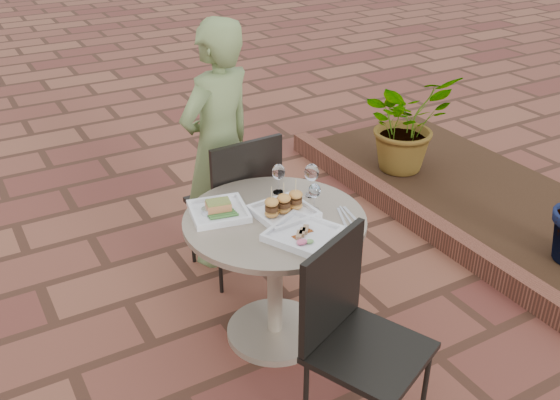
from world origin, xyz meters
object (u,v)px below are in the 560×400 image
plate_salmon (219,210)px  plate_tuna (303,233)px  chair_far (239,196)px  diner (219,147)px  cafe_table (275,260)px  plate_sliders (284,208)px  chair_near (352,325)px

plate_salmon → plate_tuna: 0.46m
chair_far → diner: diner is taller
cafe_table → diner: size_ratio=0.59×
chair_far → plate_salmon: 0.56m
cafe_table → chair_far: (0.09, 0.59, 0.07)m
chair_far → diner: (-0.00, 0.25, 0.22)m
cafe_table → plate_sliders: size_ratio=3.10×
chair_far → diner: 0.33m
diner → plate_salmon: diner is taller
plate_salmon → plate_sliders: 0.32m
plate_sliders → plate_salmon: bearing=149.3°
chair_far → plate_tuna: (-0.07, -0.81, 0.20)m
diner → plate_salmon: (-0.31, -0.67, -0.01)m
plate_salmon → plate_sliders: size_ratio=1.10×
chair_far → plate_salmon: (-0.31, -0.42, 0.20)m
cafe_table → chair_near: chair_near is taller
plate_tuna → diner: bearing=86.5°
chair_far → plate_sliders: (-0.04, -0.58, 0.22)m
plate_salmon → chair_far: bearing=53.3°
chair_far → cafe_table: bearing=78.7°
chair_near → plate_tuna: size_ratio=2.42×
chair_near → plate_tuna: 0.50m
cafe_table → chair_far: bearing=81.1°
cafe_table → chair_near: (-0.01, -0.67, 0.07)m
diner → plate_salmon: bearing=44.4°
plate_salmon → plate_tuna: size_ratio=0.83×
cafe_table → chair_near: size_ratio=0.97×
plate_salmon → plate_tuna: plate_salmon is taller
cafe_table → plate_tuna: (0.03, -0.22, 0.26)m
diner → plate_salmon: 0.74m
cafe_table → plate_tuna: 0.34m
chair_near → cafe_table: bearing=65.6°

